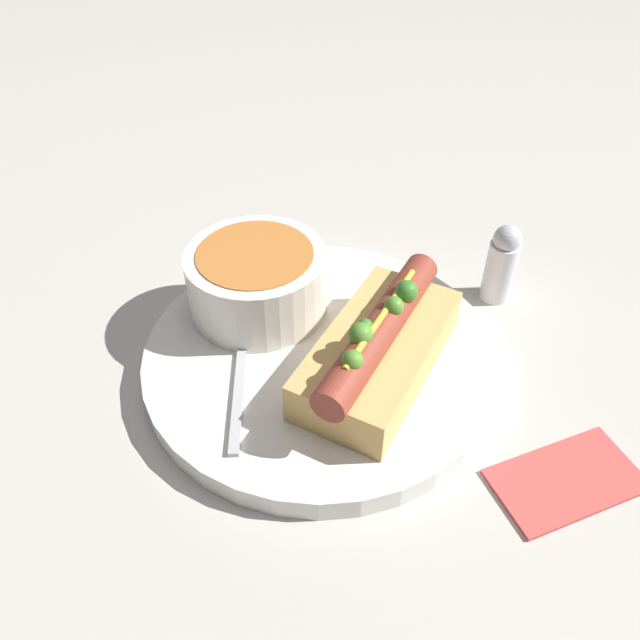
{
  "coord_description": "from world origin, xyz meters",
  "views": [
    {
      "loc": [
        -0.19,
        -0.29,
        0.37
      ],
      "look_at": [
        0.0,
        0.0,
        0.05
      ],
      "focal_mm": 35.0,
      "sensor_mm": 36.0,
      "label": 1
    }
  ],
  "objects_px": {
    "spoon": "(243,342)",
    "salt_shaker": "(502,263)",
    "soup_bowl": "(257,278)",
    "hot_dog": "(379,347)"
  },
  "relations": [
    {
      "from": "spoon",
      "to": "salt_shaker",
      "type": "xyz_separation_m",
      "value": [
        0.23,
        -0.05,
        0.01
      ]
    },
    {
      "from": "soup_bowl",
      "to": "salt_shaker",
      "type": "height_order",
      "value": "same"
    },
    {
      "from": "soup_bowl",
      "to": "salt_shaker",
      "type": "xyz_separation_m",
      "value": [
        0.2,
        -0.09,
        -0.01
      ]
    },
    {
      "from": "spoon",
      "to": "salt_shaker",
      "type": "height_order",
      "value": "salt_shaker"
    },
    {
      "from": "salt_shaker",
      "to": "soup_bowl",
      "type": "bearing_deg",
      "value": 156.49
    },
    {
      "from": "soup_bowl",
      "to": "spoon",
      "type": "distance_m",
      "value": 0.06
    },
    {
      "from": "spoon",
      "to": "salt_shaker",
      "type": "distance_m",
      "value": 0.24
    },
    {
      "from": "soup_bowl",
      "to": "spoon",
      "type": "bearing_deg",
      "value": -134.51
    },
    {
      "from": "soup_bowl",
      "to": "spoon",
      "type": "xyz_separation_m",
      "value": [
        -0.03,
        -0.03,
        -0.03
      ]
    },
    {
      "from": "hot_dog",
      "to": "salt_shaker",
      "type": "height_order",
      "value": "hot_dog"
    }
  ]
}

